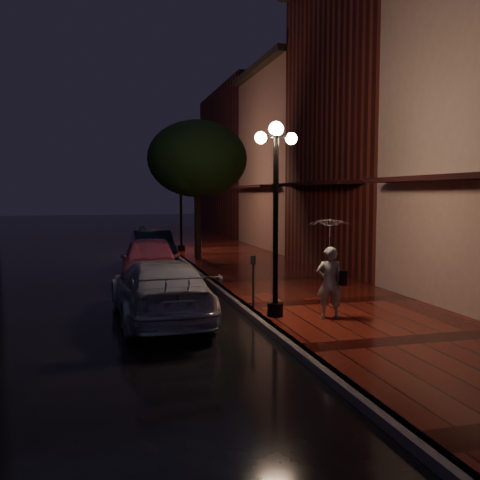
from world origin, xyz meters
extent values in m
plane|color=black|center=(0.00, 0.00, 0.00)|extent=(120.00, 120.00, 0.00)
cube|color=#49120D|center=(2.25, 0.00, 0.07)|extent=(4.50, 60.00, 0.15)
cube|color=#595451|center=(0.00, 0.00, 0.07)|extent=(0.25, 60.00, 0.15)
cube|color=#511914|center=(7.00, 2.00, 5.50)|extent=(5.00, 8.00, 11.00)
cube|color=#8C5951|center=(7.00, 10.00, 4.50)|extent=(5.00, 8.00, 9.00)
cube|color=#511914|center=(7.00, 20.00, 5.00)|extent=(5.00, 12.00, 10.00)
cylinder|color=black|center=(0.35, -5.00, 2.15)|extent=(0.12, 0.12, 4.00)
cylinder|color=black|center=(0.35, -5.00, 0.30)|extent=(0.36, 0.36, 0.30)
cube|color=black|center=(0.35, -5.00, 4.15)|extent=(0.70, 0.08, 0.08)
sphere|color=#ECC58E|center=(0.35, -5.00, 4.30)|extent=(0.32, 0.32, 0.32)
sphere|color=#ECC58E|center=(0.00, -5.00, 4.10)|extent=(0.26, 0.26, 0.26)
sphere|color=#ECC58E|center=(0.70, -5.00, 4.10)|extent=(0.26, 0.26, 0.26)
cylinder|color=black|center=(0.35, 9.00, 2.15)|extent=(0.12, 0.12, 4.00)
cylinder|color=black|center=(0.35, 9.00, 0.30)|extent=(0.36, 0.36, 0.30)
cube|color=black|center=(0.35, 9.00, 4.15)|extent=(0.70, 0.08, 0.08)
sphere|color=#ECC58E|center=(0.35, 9.00, 4.30)|extent=(0.32, 0.32, 0.32)
sphere|color=#ECC58E|center=(0.00, 9.00, 4.10)|extent=(0.26, 0.26, 0.26)
sphere|color=#ECC58E|center=(0.70, 9.00, 4.10)|extent=(0.26, 0.26, 0.26)
cylinder|color=black|center=(0.60, 6.00, 1.75)|extent=(0.28, 0.28, 3.20)
ellipsoid|color=black|center=(0.60, 6.00, 4.35)|extent=(4.16, 4.16, 3.20)
sphere|color=black|center=(1.30, 6.60, 3.75)|extent=(1.80, 1.80, 1.80)
sphere|color=black|center=(0.00, 5.30, 3.85)|extent=(1.80, 1.80, 1.80)
imported|color=#C3506C|center=(-1.88, 0.83, 0.76)|extent=(2.07, 4.58, 1.53)
imported|color=black|center=(-1.34, 5.50, 0.70)|extent=(1.50, 4.27, 1.40)
imported|color=#B4B5BC|center=(-2.12, -4.13, 0.70)|extent=(2.15, 4.92, 1.41)
imported|color=white|center=(1.45, -5.48, 0.95)|extent=(0.66, 0.52, 1.59)
imported|color=silver|center=(1.45, -5.48, 1.95)|extent=(0.93, 0.94, 0.85)
cylinder|color=black|center=(1.45, -5.48, 1.32)|extent=(0.02, 0.02, 1.27)
cube|color=black|center=(1.71, -5.53, 1.05)|extent=(0.13, 0.30, 0.32)
cylinder|color=black|center=(0.15, -3.93, 0.68)|extent=(0.06, 0.06, 1.05)
cube|color=black|center=(0.15, -3.93, 1.30)|extent=(0.14, 0.13, 0.21)
camera|label=1|loc=(-3.43, -16.20, 2.89)|focal=40.00mm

